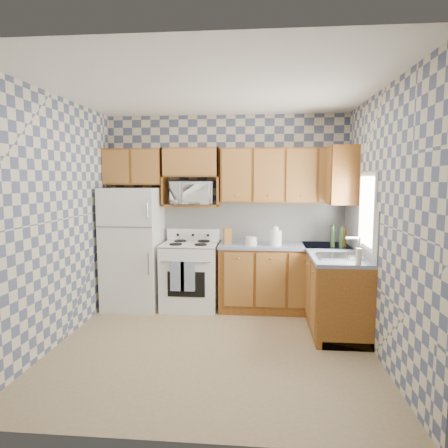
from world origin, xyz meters
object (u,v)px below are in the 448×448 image
(stove_body, at_px, (190,276))
(microwave, at_px, (192,193))
(refrigerator, at_px, (133,248))
(electric_kettle, at_px, (276,238))

(stove_body, relative_size, microwave, 1.56)
(refrigerator, xyz_separation_m, stove_body, (0.80, 0.03, -0.39))
(microwave, distance_m, electric_kettle, 1.32)
(refrigerator, relative_size, electric_kettle, 8.21)
(electric_kettle, bearing_deg, microwave, 168.02)
(stove_body, distance_m, microwave, 1.17)
(stove_body, bearing_deg, electric_kettle, -5.41)
(stove_body, xyz_separation_m, microwave, (0.01, 0.14, 1.16))
(stove_body, bearing_deg, refrigerator, -178.22)
(microwave, relative_size, electric_kettle, 2.82)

